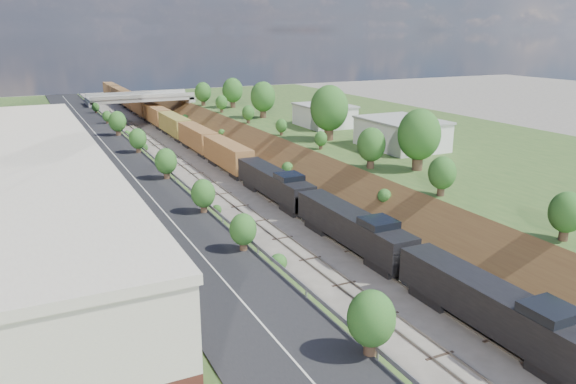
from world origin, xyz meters
name	(u,v)px	position (x,y,z in m)	size (l,w,h in m)	color
platform_right	(417,149)	(33.00, 60.00, 2.50)	(44.00, 180.00, 5.00)	#305221
embankment_left	(157,195)	(-11.00, 60.00, 0.00)	(7.07, 180.00, 7.07)	brown
embankment_right	(300,178)	(11.00, 60.00, 0.00)	(7.07, 180.00, 7.07)	brown
rail_left_track	(216,187)	(-2.60, 60.00, 0.09)	(1.58, 180.00, 0.18)	gray
rail_right_track	(250,183)	(2.60, 60.00, 0.09)	(1.58, 180.00, 0.18)	gray
road	(121,163)	(-15.50, 60.00, 5.05)	(8.00, 180.00, 0.10)	black
guardrail	(152,156)	(-11.40, 59.80, 5.55)	(0.10, 171.00, 0.70)	#99999E
commercial_building	(14,190)	(-28.00, 38.00, 8.51)	(14.30, 62.30, 7.00)	brown
overpass	(141,104)	(0.00, 122.00, 4.92)	(24.50, 8.30, 7.40)	gray
white_building_near	(401,134)	(23.50, 52.00, 7.00)	(9.00, 12.00, 4.00)	silver
white_building_far	(324,116)	(23.00, 74.00, 6.80)	(8.00, 10.00, 3.60)	silver
tree_right_large	(419,135)	(17.00, 40.00, 9.38)	(5.25, 5.25, 7.61)	#473323
tree_left_crest	(272,245)	(-11.80, 20.00, 7.04)	(2.45, 2.45, 3.55)	#473323
freight_train	(176,125)	(2.60, 100.78, 2.63)	(3.05, 187.85, 4.56)	black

